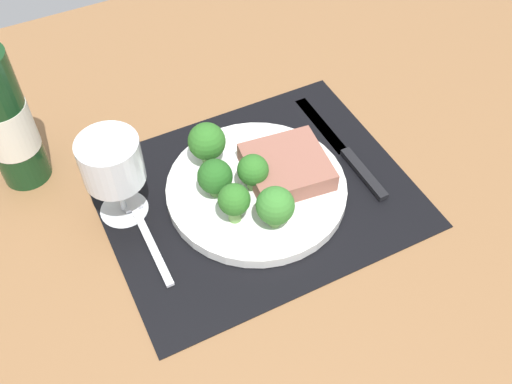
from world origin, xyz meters
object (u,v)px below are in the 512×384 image
Objects in this scene: plate at (256,189)px; steak at (286,166)px; wine_bottle at (4,118)px; fork at (143,226)px; knife at (347,153)px; wine_glass at (112,165)px.

plate is 2.29× the size of steak.
wine_bottle reaches higher than steak.
fork is 22.23cm from wine_bottle.
plate is 0.80× the size of wine_bottle.
steak is at bearing -175.68° from knife.
wine_glass reaches higher than plate.
wine_bottle reaches higher than fork.
wine_bottle is at bearing 150.80° from steak.
knife is at bearing -22.46° from wine_bottle.
wine_bottle is 15.96cm from wine_glass.
steak is at bearing 2.32° from plate.
wine_glass is (-1.18, 4.07, 8.30)cm from fork.
wine_glass is (-31.82, 4.96, 8.25)cm from knife.
wine_glass reaches higher than knife.
fork is (-15.84, 1.42, -0.55)cm from plate.
knife is at bearing -2.94° from fork.
plate is at bearing -177.68° from steak.
wine_glass reaches higher than steak.
wine_glass is (10.00, -12.32, -1.72)cm from wine_bottle.
steak is at bearing -29.20° from wine_bottle.
fork is 0.63× the size of wine_bottle.
steak is 0.46× the size of knife.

